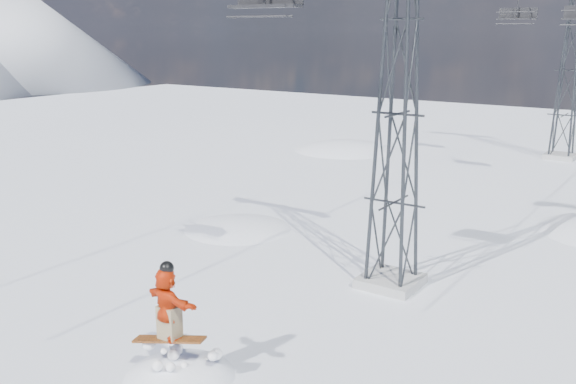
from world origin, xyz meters
name	(u,v)px	position (x,y,z in m)	size (l,w,h in m)	color
snow_terrain	(394,346)	(-4.77, 21.24, -9.59)	(39.00, 37.00, 22.00)	white
lift_tower_near	(398,115)	(0.80, 8.00, 5.47)	(5.20, 1.80, 11.43)	#999999
lift_tower_far	(569,71)	(0.80, 33.00, 5.47)	(5.20, 1.80, 11.43)	#999999
lift_chair_far	(517,15)	(-1.40, 28.46, 8.74)	(2.12, 0.61, 2.63)	black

